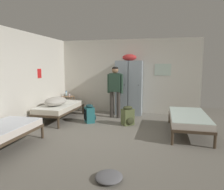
% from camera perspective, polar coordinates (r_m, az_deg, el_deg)
% --- Properties ---
extents(ground_plane, '(8.39, 8.39, 0.00)m').
position_cam_1_polar(ground_plane, '(5.27, -0.67, -10.67)').
color(ground_plane, slate).
extents(room_backdrop, '(4.99, 5.31, 2.61)m').
position_cam_1_polar(room_backdrop, '(6.63, -8.60, 4.56)').
color(room_backdrop, beige).
rests_on(room_backdrop, ground_plane).
extents(locker_bank, '(0.90, 0.55, 2.07)m').
position_cam_1_polar(locker_bank, '(7.31, 4.64, 2.30)').
color(locker_bank, '#8C99A3').
rests_on(locker_bank, ground_plane).
extents(shelf_unit, '(0.38, 0.30, 0.57)m').
position_cam_1_polar(shelf_unit, '(7.96, -11.74, -1.92)').
color(shelf_unit, '#99704C').
rests_on(shelf_unit, ground_plane).
extents(bed_right, '(0.90, 1.90, 0.49)m').
position_cam_1_polar(bed_right, '(5.61, 19.97, -5.95)').
color(bed_right, '#473828').
rests_on(bed_right, ground_plane).
extents(bed_left_rear, '(0.90, 1.90, 0.49)m').
position_cam_1_polar(bed_left_rear, '(6.83, -13.92, -3.29)').
color(bed_left_rear, '#473828').
rests_on(bed_left_rear, ground_plane).
extents(bedding_heap, '(0.59, 0.81, 0.26)m').
position_cam_1_polar(bedding_heap, '(6.57, -14.96, -1.64)').
color(bedding_heap, '#B7B2A8').
rests_on(bedding_heap, bed_left_rear).
extents(person_traveler, '(0.52, 0.23, 1.65)m').
position_cam_1_polar(person_traveler, '(6.78, 0.84, 2.13)').
color(person_traveler, '#3D3833').
rests_on(person_traveler, ground_plane).
extents(water_bottle, '(0.07, 0.07, 0.20)m').
position_cam_1_polar(water_bottle, '(7.97, -12.26, 0.34)').
color(water_bottle, '#B2DBEA').
rests_on(water_bottle, shelf_unit).
extents(lotion_bottle, '(0.05, 0.05, 0.14)m').
position_cam_1_polar(lotion_bottle, '(7.85, -11.46, 0.06)').
color(lotion_bottle, beige).
rests_on(lotion_bottle, shelf_unit).
extents(backpack_teal, '(0.41, 0.41, 0.55)m').
position_cam_1_polar(backpack_teal, '(6.33, -6.02, -5.10)').
color(backpack_teal, '#23666B').
rests_on(backpack_teal, ground_plane).
extents(backpack_olive, '(0.42, 0.42, 0.55)m').
position_cam_1_polar(backpack_olive, '(6.05, 4.31, -5.69)').
color(backpack_olive, '#566038').
rests_on(backpack_olive, ground_plane).
extents(clothes_pile_grey, '(0.41, 0.43, 0.10)m').
position_cam_1_polar(clothes_pile_grey, '(3.34, -0.86, -21.24)').
color(clothes_pile_grey, slate).
rests_on(clothes_pile_grey, ground_plane).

